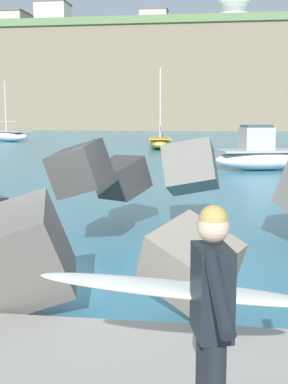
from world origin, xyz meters
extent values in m
plane|color=teal|center=(0.00, 0.00, 0.00)|extent=(400.00, 400.00, 0.00)
cube|color=#3D3A38|center=(0.09, 4.09, 1.19)|extent=(1.41, 1.41, 1.00)
cube|color=#3D3A38|center=(-0.15, 1.42, 1.66)|extent=(1.14, 1.06, 1.07)
cube|color=gray|center=(1.94, -1.13, 0.77)|extent=(1.39, 1.41, 1.17)
cube|color=#605B56|center=(-0.19, -1.40, 0.85)|extent=(1.51, 1.44, 1.64)
cube|color=slate|center=(1.65, 3.97, 1.45)|extent=(1.28, 1.27, 1.39)
cube|color=black|center=(2.23, -4.17, 1.44)|extent=(0.30, 0.42, 0.60)
sphere|color=#DBB28E|center=(2.23, -4.17, 1.87)|extent=(0.21, 0.21, 0.21)
sphere|color=tan|center=(2.23, -4.17, 1.92)|extent=(0.19, 0.19, 0.19)
cylinder|color=black|center=(2.27, -4.55, 1.56)|extent=(0.21, 0.53, 0.41)
cylinder|color=black|center=(2.17, -3.93, 1.40)|extent=(0.09, 0.09, 0.56)
ellipsoid|color=white|center=(2.05, -3.88, 1.34)|extent=(2.12, 0.85, 0.37)
ellipsoid|color=white|center=(4.31, 18.02, 0.47)|extent=(5.06, 3.34, 0.94)
cube|color=#ACACAC|center=(4.31, 18.02, 0.90)|extent=(4.65, 3.07, 0.10)
cube|color=#B7B2A8|center=(3.97, 17.92, 1.47)|extent=(1.70, 1.58, 1.06)
cube|color=#334C5B|center=(3.97, 17.92, 2.06)|extent=(1.53, 1.42, 0.12)
ellipsoid|color=white|center=(-18.09, 42.00, 0.51)|extent=(5.48, 4.49, 1.02)
cube|color=#ACACAC|center=(-18.09, 42.00, 0.98)|extent=(5.05, 4.13, 0.10)
cylinder|color=silver|center=(-18.42, 42.22, 3.43)|extent=(0.12, 0.12, 4.81)
cylinder|color=silver|center=(-18.42, 42.22, 1.92)|extent=(2.74, 1.86, 0.08)
ellipsoid|color=#EAC64C|center=(-2.32, 33.69, 0.42)|extent=(2.42, 6.51, 0.85)
cube|color=#AF9539|center=(-2.32, 33.69, 0.81)|extent=(2.23, 5.99, 0.10)
cylinder|color=silver|center=(-2.27, 33.21, 3.49)|extent=(0.12, 0.12, 5.28)
cylinder|color=silver|center=(-2.27, 33.21, 1.75)|extent=(0.48, 3.80, 0.08)
cube|color=#847056|center=(-13.20, 98.35, 8.41)|extent=(71.31, 40.84, 16.82)
cube|color=#667F4C|center=(-13.20, 98.35, 17.42)|extent=(72.74, 41.65, 1.20)
cylinder|color=silver|center=(4.34, 92.04, 19.21)|extent=(6.01, 6.01, 2.38)
cube|color=#B2ADA3|center=(-37.44, 95.22, 20.01)|extent=(4.24, 7.89, 3.99)
cube|color=#66564C|center=(-37.44, 95.22, 22.15)|extent=(4.46, 8.28, 0.30)
cube|color=silver|center=(-29.20, 92.33, 20.54)|extent=(5.73, 5.29, 5.05)
cube|color=#66564C|center=(-29.20, 92.33, 23.22)|extent=(6.02, 5.55, 0.30)
cube|color=#B2ADA3|center=(-11.21, 101.10, 20.52)|extent=(5.37, 4.00, 5.01)
cube|color=#66564C|center=(-11.21, 101.10, 23.18)|extent=(5.63, 4.20, 0.30)
camera|label=1|loc=(2.26, -7.55, 2.59)|focal=49.64mm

